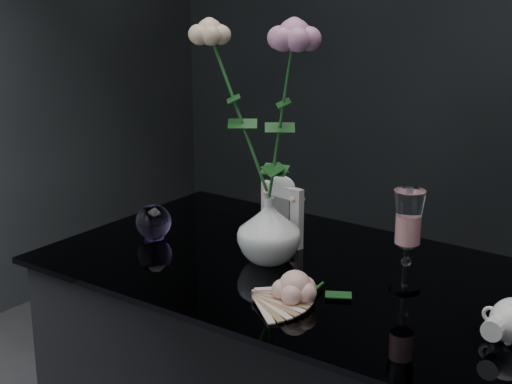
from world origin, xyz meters
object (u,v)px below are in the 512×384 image
Objects in this scene: vase at (269,230)px; loose_rose at (295,287)px; picture_frame at (282,210)px; pearl_jar at (512,318)px; wine_glass at (407,240)px; paperweight at (154,222)px.

vase is 0.75× the size of loose_rose.
picture_frame reaches higher than pearl_jar.
pearl_jar is at bearing -20.98° from wine_glass.
paperweight is at bearing 178.44° from pearl_jar.
wine_glass is at bearing 158.61° from pearl_jar.
pearl_jar is at bearing -7.22° from picture_frame.
pearl_jar is at bearing 13.75° from loose_rose.
vase reaches higher than pearl_jar.
picture_frame reaches higher than paperweight.
wine_glass reaches higher than picture_frame.
vase is 0.20m from loose_rose.
picture_frame is 0.55m from pearl_jar.
wine_glass is 1.06× the size of loose_rose.
paperweight is (-0.27, -0.04, -0.03)m from vase.
vase is 0.88× the size of picture_frame.
paperweight is (-0.54, -0.07, -0.05)m from wine_glass.
loose_rose is (0.42, -0.10, -0.01)m from paperweight.
loose_rose is 0.35m from pearl_jar.
vase is at bearing 137.95° from loose_rose.
picture_frame reaches higher than loose_rose.
picture_frame reaches higher than vase.
pearl_jar is (0.49, -0.05, -0.03)m from vase.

